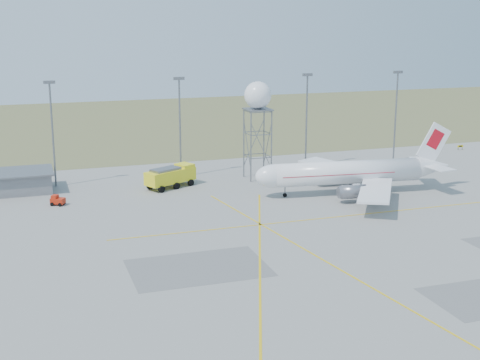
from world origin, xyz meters
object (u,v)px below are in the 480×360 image
object	(u,v)px
radar_tower	(258,125)
airliner_main	(350,173)
baggage_tug	(58,201)
fire_truck	(172,177)

from	to	relation	value
radar_tower	airliner_main	bearing A→B (deg)	-53.92
airliner_main	baggage_tug	size ratio (longest dim) A/B	13.79
radar_tower	baggage_tug	size ratio (longest dim) A/B	7.15
radar_tower	fire_truck	size ratio (longest dim) A/B	1.84
airliner_main	radar_tower	size ratio (longest dim) A/B	1.93
fire_truck	baggage_tug	size ratio (longest dim) A/B	3.88
airliner_main	baggage_tug	world-z (taller)	airliner_main
airliner_main	fire_truck	bearing A→B (deg)	-20.06
airliner_main	baggage_tug	bearing A→B (deg)	-3.43
airliner_main	radar_tower	world-z (taller)	radar_tower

